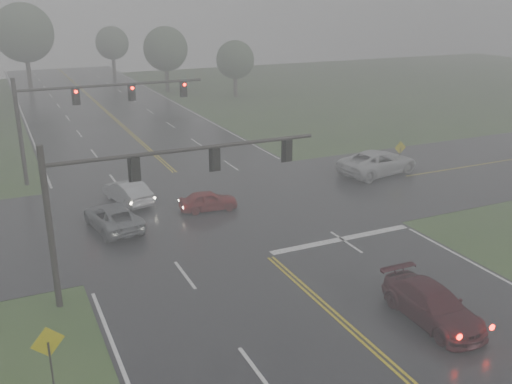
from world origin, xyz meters
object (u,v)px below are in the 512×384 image
sedan_silver (128,203)px  signal_gantry_near (139,184)px  sedan_maroon (431,320)px  sedan_red (209,210)px  pickup_white (377,174)px  car_grey (114,229)px  signal_gantry_far (79,106)px

sedan_silver → signal_gantry_near: (-1.84, -11.47, 4.92)m
sedan_maroon → sedan_silver: size_ratio=1.13×
sedan_red → pickup_white: bearing=-75.9°
car_grey → signal_gantry_near: bearing=80.7°
pickup_white → sedan_silver: bearing=75.3°
pickup_white → signal_gantry_far: size_ratio=0.48×
sedan_silver → signal_gantry_far: size_ratio=0.33×
signal_gantry_near → signal_gantry_far: size_ratio=0.93×
car_grey → sedan_maroon: bearing=114.2°
signal_gantry_near → signal_gantry_far: bearing=89.0°
sedan_red → sedan_maroon: bearing=-159.7°
sedan_maroon → car_grey: bearing=123.6°
car_grey → signal_gantry_far: 11.70m
signal_gantry_near → signal_gantry_far: 18.05m
car_grey → pickup_white: 19.97m
sedan_maroon → signal_gantry_near: 13.32m
signal_gantry_near → signal_gantry_far: (0.33, 18.05, 0.26)m
signal_gantry_far → car_grey: bearing=-91.1°
sedan_silver → signal_gantry_far: signal_gantry_far is taller
sedan_maroon → sedan_silver: bearing=113.7°
sedan_maroon → sedan_red: size_ratio=1.39×
sedan_maroon → signal_gantry_near: bearing=143.4°
sedan_red → signal_gantry_near: 11.19m
sedan_red → signal_gantry_far: (-5.68, 10.00, 5.18)m
sedan_red → signal_gantry_far: size_ratio=0.27×
sedan_red → sedan_silver: (-4.17, 3.42, 0.00)m
sedan_maroon → signal_gantry_far: size_ratio=0.38×
sedan_red → sedan_silver: sedan_silver is taller
sedan_maroon → sedan_silver: 20.63m
sedan_maroon → car_grey: sedan_maroon is taller
sedan_red → signal_gantry_far: signal_gantry_far is taller
sedan_silver → car_grey: (-1.71, -3.90, 0.00)m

